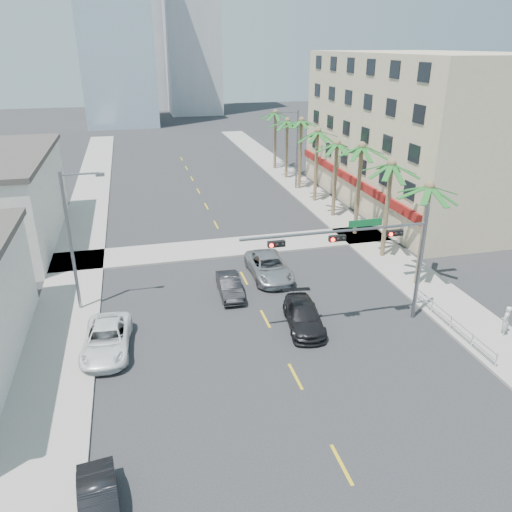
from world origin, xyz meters
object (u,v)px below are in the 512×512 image
at_px(car_parked_mid, 99,505).
at_px(car_parked_far, 107,339).
at_px(car_lane_center, 269,267).
at_px(car_lane_left, 230,286).
at_px(pedestrian, 506,321).
at_px(car_lane_right, 304,316).
at_px(traffic_signal_mast, 373,247).

height_order(car_parked_mid, car_parked_far, car_parked_far).
relative_size(car_parked_mid, car_lane_center, 0.69).
relative_size(car_lane_left, pedestrian, 2.25).
relative_size(car_lane_center, car_lane_right, 1.16).
bearing_deg(car_lane_center, traffic_signal_mast, -62.99).
xyz_separation_m(car_parked_mid, pedestrian, (22.33, 6.93, 0.41)).
bearing_deg(car_lane_right, pedestrian, -11.86).
distance_m(traffic_signal_mast, car_parked_far, 15.81).
xyz_separation_m(car_parked_far, pedestrian, (22.33, -4.03, 0.31)).
distance_m(car_parked_far, pedestrian, 22.69).
bearing_deg(car_lane_left, car_lane_right, -53.66).
xyz_separation_m(car_lane_center, pedestrian, (11.10, -11.11, 0.26)).
distance_m(car_lane_left, pedestrian, 16.99).
bearing_deg(car_lane_center, car_lane_left, -146.84).
height_order(traffic_signal_mast, pedestrian, traffic_signal_mast).
xyz_separation_m(traffic_signal_mast, car_lane_left, (-7.28, 5.72, -4.39)).
bearing_deg(pedestrian, traffic_signal_mast, -68.29).
relative_size(car_parked_mid, car_lane_left, 0.97).
bearing_deg(car_lane_right, car_lane_left, 132.23).
height_order(car_parked_mid, car_lane_right, car_lane_right).
distance_m(traffic_signal_mast, car_parked_mid, 18.80).
distance_m(car_parked_mid, car_parked_far, 10.96).
bearing_deg(car_lane_right, car_parked_mid, -128.85).
distance_m(car_lane_center, pedestrian, 15.70).
relative_size(car_parked_far, pedestrian, 2.95).
bearing_deg(car_parked_mid, car_parked_far, 83.63).
bearing_deg(car_parked_far, pedestrian, -5.95).
bearing_deg(car_parked_mid, traffic_signal_mast, 27.45).
relative_size(car_parked_mid, pedestrian, 2.18).
xyz_separation_m(traffic_signal_mast, pedestrian, (7.14, -3.24, -4.01)).
bearing_deg(car_lane_left, car_lane_center, 34.62).
distance_m(traffic_signal_mast, car_lane_left, 10.25).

